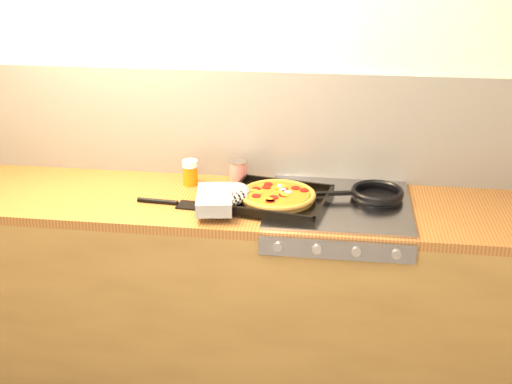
# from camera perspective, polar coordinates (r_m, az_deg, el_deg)

# --- Properties ---
(room_shell) EXTENTS (3.20, 3.20, 3.20)m
(room_shell) POSITION_cam_1_polar(r_m,az_deg,el_deg) (2.95, -1.12, 5.97)
(room_shell) COLOR white
(room_shell) RESTS_ON ground
(counter_run) EXTENTS (3.20, 0.62, 0.90)m
(counter_run) POSITION_cam_1_polar(r_m,az_deg,el_deg) (2.98, -1.87, -8.67)
(counter_run) COLOR olive
(counter_run) RESTS_ON ground
(stovetop) EXTENTS (0.60, 0.56, 0.02)m
(stovetop) POSITION_cam_1_polar(r_m,az_deg,el_deg) (2.73, 7.35, -1.09)
(stovetop) COLOR #98999D
(stovetop) RESTS_ON counter_run
(pizza_on_tray) EXTENTS (0.58, 0.45, 0.07)m
(pizza_on_tray) POSITION_cam_1_polar(r_m,az_deg,el_deg) (2.69, 0.42, -0.41)
(pizza_on_tray) COLOR black
(pizza_on_tray) RESTS_ON stovetop
(frying_pan) EXTENTS (0.39, 0.27, 0.04)m
(frying_pan) POSITION_cam_1_polar(r_m,az_deg,el_deg) (2.78, 10.61, -0.17)
(frying_pan) COLOR black
(frying_pan) RESTS_ON stovetop
(tomato_can) EXTENTS (0.10, 0.10, 0.11)m
(tomato_can) POSITION_cam_1_polar(r_m,az_deg,el_deg) (2.92, -1.60, 1.73)
(tomato_can) COLOR #A60D10
(tomato_can) RESTS_ON counter_run
(juice_glass) EXTENTS (0.09, 0.09, 0.12)m
(juice_glass) POSITION_cam_1_polar(r_m,az_deg,el_deg) (2.92, -5.87, 1.75)
(juice_glass) COLOR #CC660C
(juice_glass) RESTS_ON counter_run
(wooden_spoon) EXTENTS (0.29, 0.13, 0.02)m
(wooden_spoon) POSITION_cam_1_polar(r_m,az_deg,el_deg) (2.88, 2.81, 0.44)
(wooden_spoon) COLOR #B1734B
(wooden_spoon) RESTS_ON counter_run
(black_spatula) EXTENTS (0.28, 0.09, 0.02)m
(black_spatula) POSITION_cam_1_polar(r_m,az_deg,el_deg) (2.74, -7.58, -0.96)
(black_spatula) COLOR black
(black_spatula) RESTS_ON counter_run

